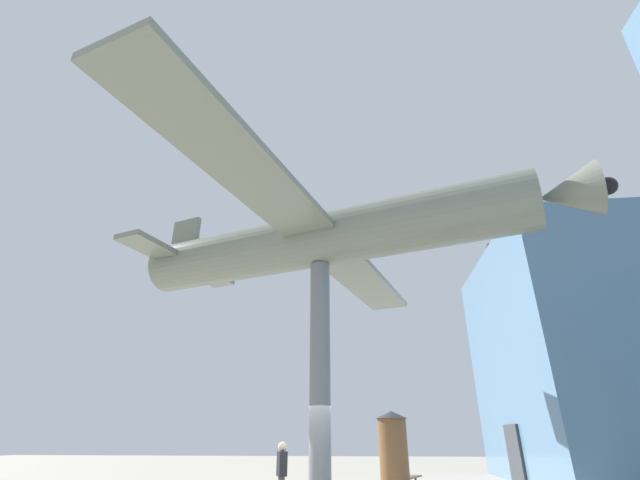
% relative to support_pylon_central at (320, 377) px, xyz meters
% --- Properties ---
extents(support_pylon_central, '(0.57, 0.57, 6.45)m').
position_rel_support_pylon_central_xyz_m(support_pylon_central, '(0.00, 0.00, 0.00)').
color(support_pylon_central, slate).
rests_on(support_pylon_central, ground_plane).
extents(suspended_airplane, '(15.68, 13.86, 2.64)m').
position_rel_support_pylon_central_xyz_m(suspended_airplane, '(0.09, 0.27, 4.06)').
color(suspended_airplane, slate).
rests_on(suspended_airplane, support_pylon_central).
extents(visitor_person, '(0.45, 0.36, 1.65)m').
position_rel_support_pylon_central_xyz_m(visitor_person, '(-1.28, -1.19, -2.28)').
color(visitor_person, '#4C4238').
rests_on(visitor_person, ground_plane).
extents(plaza_bench, '(1.68, 0.99, 0.50)m').
position_rel_support_pylon_central_xyz_m(plaza_bench, '(-5.82, 2.65, -2.79)').
color(plaza_bench, brown).
rests_on(plaza_bench, ground_plane).
extents(info_kiosk, '(1.11, 1.11, 2.60)m').
position_rel_support_pylon_central_xyz_m(info_kiosk, '(-4.29, 2.04, -1.89)').
color(info_kiosk, brown).
rests_on(info_kiosk, ground_plane).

